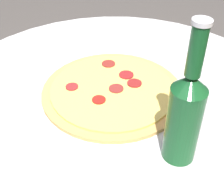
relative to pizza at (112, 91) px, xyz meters
The scene contains 3 objects.
table 0.16m from the pizza, 98.38° to the left, with size 1.01×1.01×0.71m.
pizza is the anchor object (origin of this frame).
beer_bottle 0.28m from the pizza, 62.03° to the left, with size 0.07×0.07×0.31m.
Camera 1 is at (0.59, 0.31, 1.23)m, focal length 50.00 mm.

